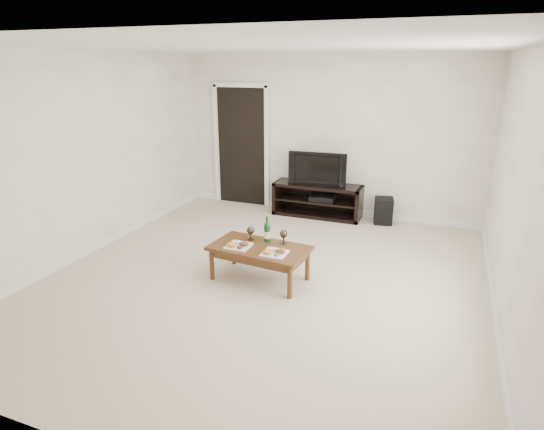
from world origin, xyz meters
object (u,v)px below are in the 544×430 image
(television, at_px, (318,168))
(subwoofer, at_px, (383,211))
(media_console, at_px, (317,200))
(coffee_table, at_px, (260,263))

(television, relative_size, subwoofer, 2.27)
(media_console, relative_size, television, 1.54)
(television, height_order, coffee_table, television)
(media_console, height_order, subwoofer, media_console)
(media_console, bearing_deg, coffee_table, -89.53)
(subwoofer, xyz_separation_m, coffee_table, (-1.06, -2.56, 0.00))
(television, bearing_deg, media_console, 176.71)
(media_console, relative_size, coffee_table, 1.29)
(media_console, bearing_deg, subwoofer, 1.50)
(television, xyz_separation_m, subwoofer, (1.09, 0.03, -0.61))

